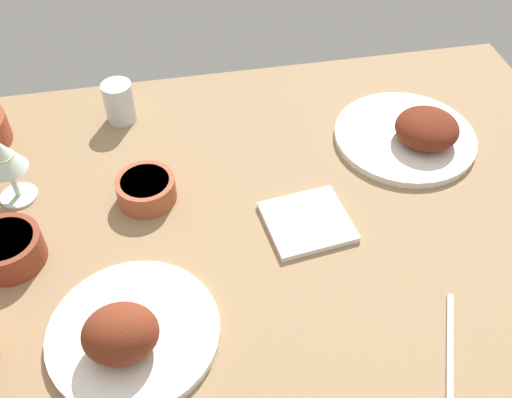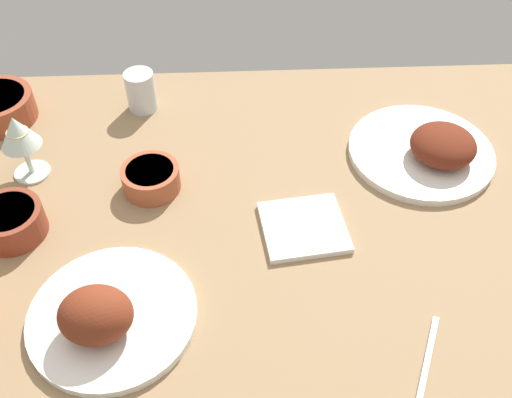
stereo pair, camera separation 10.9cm
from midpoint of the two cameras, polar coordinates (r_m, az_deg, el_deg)
dining_table at (r=111.53cm, az=2.78°, el=-1.57°), size 140.00×90.00×4.00cm
plate_near_viewer at (r=93.39cm, az=-11.27°, el=-11.31°), size 26.91×26.91×10.08cm
plate_center_main at (r=124.79cm, az=19.10°, el=4.53°), size 29.50×29.50×7.80cm
bowl_potatoes at (r=110.19cm, az=-20.34°, el=-2.17°), size 11.95×11.95×5.66cm
bowl_pasta at (r=112.55cm, az=-7.55°, el=1.94°), size 11.13×11.13×4.81cm
wine_glass at (r=116.47cm, az=-19.79°, el=5.79°), size 7.60×7.60×14.00cm
water_tumbler at (r=131.36cm, az=-8.86°, el=10.28°), size 6.48×6.48×9.04cm
folded_napkin at (r=106.58cm, az=7.61°, el=-2.90°), size 16.49×15.71×1.20cm
fork_loose at (r=95.29cm, az=19.53°, el=-15.50°), size 8.34×17.17×0.80cm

